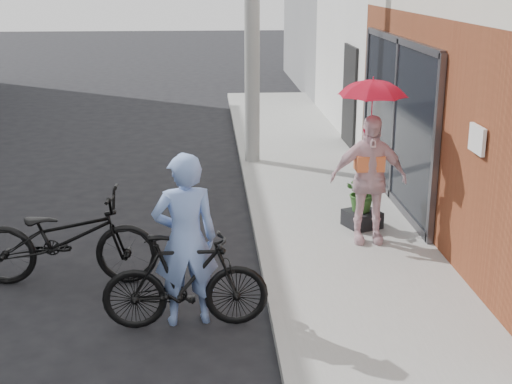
{
  "coord_description": "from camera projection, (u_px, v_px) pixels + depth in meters",
  "views": [
    {
      "loc": [
        0.25,
        -7.12,
        3.53
      ],
      "look_at": [
        0.81,
        0.77,
        1.1
      ],
      "focal_mm": 50.0,
      "sensor_mm": 36.0,
      "label": 1
    }
  ],
  "objects": [
    {
      "name": "ground",
      "position": [
        188.0,
        310.0,
        7.81
      ],
      "size": [
        80.0,
        80.0,
        0.0
      ],
      "primitive_type": "plane",
      "color": "black",
      "rests_on": "ground"
    },
    {
      "name": "sidewalk",
      "position": [
        343.0,
        236.0,
        9.84
      ],
      "size": [
        2.2,
        24.0,
        0.12
      ],
      "primitive_type": "cube",
      "color": "gray",
      "rests_on": "ground"
    },
    {
      "name": "curb",
      "position": [
        260.0,
        238.0,
        9.76
      ],
      "size": [
        0.12,
        24.0,
        0.12
      ],
      "primitive_type": "cube",
      "color": "#9E9E99",
      "rests_on": "ground"
    },
    {
      "name": "officer",
      "position": [
        185.0,
        240.0,
        7.28
      ],
      "size": [
        0.74,
        0.54,
        1.85
      ],
      "primitive_type": "imported",
      "rotation": [
        0.0,
        0.0,
        3.3
      ],
      "color": "#7A99DA",
      "rests_on": "ground"
    },
    {
      "name": "bike_left",
      "position": [
        65.0,
        238.0,
        8.34
      ],
      "size": [
        2.18,
        0.82,
        1.13
      ],
      "primitive_type": "imported",
      "rotation": [
        0.0,
        0.0,
        1.54
      ],
      "color": "black",
      "rests_on": "ground"
    },
    {
      "name": "bike_right",
      "position": [
        185.0,
        281.0,
        7.3
      ],
      "size": [
        1.72,
        0.51,
        1.03
      ],
      "primitive_type": "imported",
      "rotation": [
        0.0,
        0.0,
        1.59
      ],
      "color": "black",
      "rests_on": "ground"
    },
    {
      "name": "kimono_woman",
      "position": [
        368.0,
        179.0,
        9.26
      ],
      "size": [
        1.01,
        0.45,
        1.7
      ],
      "primitive_type": "imported",
      "rotation": [
        0.0,
        0.0,
        -0.04
      ],
      "color": "silver",
      "rests_on": "sidewalk"
    },
    {
      "name": "parasol",
      "position": [
        373.0,
        86.0,
        8.9
      ],
      "size": [
        0.83,
        0.83,
        0.73
      ],
      "primitive_type": "imported",
      "color": "red",
      "rests_on": "kimono_woman"
    },
    {
      "name": "planter",
      "position": [
        362.0,
        219.0,
        10.0
      ],
      "size": [
        0.57,
        0.57,
        0.23
      ],
      "primitive_type": "cube",
      "rotation": [
        0.0,
        0.0,
        0.39
      ],
      "color": "black",
      "rests_on": "sidewalk"
    },
    {
      "name": "potted_plant",
      "position": [
        363.0,
        192.0,
        9.88
      ],
      "size": [
        0.51,
        0.44,
        0.57
      ],
      "primitive_type": "imported",
      "color": "#346528",
      "rests_on": "planter"
    }
  ]
}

